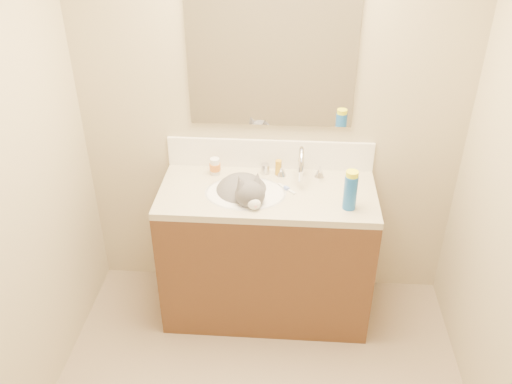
# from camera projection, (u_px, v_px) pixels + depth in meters

# --- Properties ---
(room_shell) EXTENTS (2.24, 2.54, 2.52)m
(room_shell) POSITION_uv_depth(u_px,v_px,m) (254.00, 184.00, 1.83)
(room_shell) COLOR tan
(room_shell) RESTS_ON ground
(vanity_cabinet) EXTENTS (1.20, 0.55, 0.82)m
(vanity_cabinet) POSITION_uv_depth(u_px,v_px,m) (267.00, 255.00, 3.22)
(vanity_cabinet) COLOR #50311B
(vanity_cabinet) RESTS_ON ground
(counter_slab) EXTENTS (1.20, 0.55, 0.04)m
(counter_slab) POSITION_uv_depth(u_px,v_px,m) (267.00, 194.00, 3.00)
(counter_slab) COLOR #C1B598
(counter_slab) RESTS_ON vanity_cabinet
(basin) EXTENTS (0.45, 0.36, 0.14)m
(basin) POSITION_uv_depth(u_px,v_px,m) (245.00, 203.00, 3.00)
(basin) COLOR white
(basin) RESTS_ON vanity_cabinet
(faucet) EXTENTS (0.28, 0.20, 0.21)m
(faucet) POSITION_uv_depth(u_px,v_px,m) (301.00, 166.00, 3.05)
(faucet) COLOR silver
(faucet) RESTS_ON counter_slab
(cat) EXTENTS (0.43, 0.46, 0.33)m
(cat) POSITION_uv_depth(u_px,v_px,m) (243.00, 195.00, 2.99)
(cat) COLOR #4E4B4E
(cat) RESTS_ON basin
(backsplash) EXTENTS (1.20, 0.02, 0.18)m
(backsplash) POSITION_uv_depth(u_px,v_px,m) (270.00, 154.00, 3.16)
(backsplash) COLOR white
(backsplash) RESTS_ON counter_slab
(mirror) EXTENTS (0.90, 0.02, 0.80)m
(mirror) POSITION_uv_depth(u_px,v_px,m) (272.00, 55.00, 2.85)
(mirror) COLOR white
(mirror) RESTS_ON room_shell
(pill_bottle) EXTENTS (0.07, 0.07, 0.10)m
(pill_bottle) POSITION_uv_depth(u_px,v_px,m) (215.00, 166.00, 3.12)
(pill_bottle) COLOR white
(pill_bottle) RESTS_ON counter_slab
(pill_label) EXTENTS (0.08, 0.08, 0.04)m
(pill_label) POSITION_uv_depth(u_px,v_px,m) (215.00, 167.00, 3.12)
(pill_label) COLOR orange
(pill_label) RESTS_ON pill_bottle
(silver_jar) EXTENTS (0.06, 0.06, 0.06)m
(silver_jar) POSITION_uv_depth(u_px,v_px,m) (265.00, 169.00, 3.14)
(silver_jar) COLOR #B7B7BC
(silver_jar) RESTS_ON counter_slab
(amber_bottle) EXTENTS (0.04, 0.04, 0.09)m
(amber_bottle) POSITION_uv_depth(u_px,v_px,m) (278.00, 168.00, 3.11)
(amber_bottle) COLOR #BF8D16
(amber_bottle) RESTS_ON counter_slab
(toothbrush) EXTENTS (0.10, 0.11, 0.01)m
(toothbrush) POSITION_uv_depth(u_px,v_px,m) (287.00, 189.00, 2.99)
(toothbrush) COLOR white
(toothbrush) RESTS_ON counter_slab
(toothbrush_head) EXTENTS (0.03, 0.04, 0.02)m
(toothbrush_head) POSITION_uv_depth(u_px,v_px,m) (287.00, 188.00, 2.99)
(toothbrush_head) COLOR #6A85E2
(toothbrush_head) RESTS_ON counter_slab
(spray_can) EXTENTS (0.09, 0.09, 0.19)m
(spray_can) POSITION_uv_depth(u_px,v_px,m) (350.00, 192.00, 2.79)
(spray_can) COLOR #195AB3
(spray_can) RESTS_ON counter_slab
(spray_cap) EXTENTS (0.08, 0.08, 0.04)m
(spray_cap) POSITION_uv_depth(u_px,v_px,m) (352.00, 175.00, 2.73)
(spray_cap) COLOR yellow
(spray_cap) RESTS_ON spray_can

